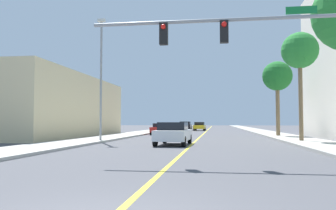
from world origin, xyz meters
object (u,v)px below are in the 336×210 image
Objects in this scene: traffic_signal_mast at (268,45)px; palm_mid at (300,52)px; car_red at (160,129)px; car_yellow at (200,126)px; palm_far at (277,77)px; car_black at (185,126)px; street_lamp at (101,73)px; car_white at (173,133)px.

palm_mid is (4.07, 12.49, 2.21)m from traffic_signal_mast.
car_red is at bearing 132.60° from palm_mid.
car_yellow reaches higher than car_red.
palm_far is 1.71× the size of car_black.
palm_far reaches higher than car_black.
palm_far is 1.78× the size of car_yellow.
street_lamp is 15.60m from car_red.
car_white is at bearing -87.38° from car_yellow.
car_black reaches higher than car_white.
palm_mid reaches higher than car_red.
traffic_signal_mast is at bearing -47.20° from street_lamp.
traffic_signal_mast is 2.46× the size of car_yellow.
palm_far is 1.62× the size of car_red.
palm_far is 16.16m from car_white.
traffic_signal_mast is at bearing 106.39° from car_red.
palm_far is 25.13m from car_yellow.
street_lamp is at bearing -94.75° from car_black.
traffic_signal_mast is 2.36× the size of car_black.
palm_far is at bearing 57.66° from car_white.
street_lamp is at bearing 81.14° from car_red.
car_black is (-11.06, 22.79, -5.04)m from palm_far.
street_lamp is 2.20× the size of car_yellow.
car_white reaches higher than car_red.
car_black is 0.95× the size of car_red.
street_lamp is at bearing -144.21° from palm_far.
palm_mid is 11.08m from car_white.
traffic_signal_mast is 44.75m from car_yellow.
palm_far reaches higher than car_red.
street_lamp is 17.59m from palm_far.
street_lamp is 1.23× the size of palm_far.
car_white is (2.45, -35.48, -0.04)m from car_black.
car_black is at bearing -171.89° from car_yellow.
car_white is at bearing 117.98° from traffic_signal_mast.
traffic_signal_mast reaches higher than car_white.
car_black is at bearing -95.17° from car_red.
car_white is (0.08, -35.72, 0.01)m from car_yellow.
car_yellow is 35.72m from car_white.
car_yellow is (3.60, 18.45, 0.05)m from car_red.
traffic_signal_mast is 21.76m from palm_far.
car_white is at bearing -85.28° from car_black.
car_black reaches higher than car_red.
car_red is at bearing 107.70° from traffic_signal_mast.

